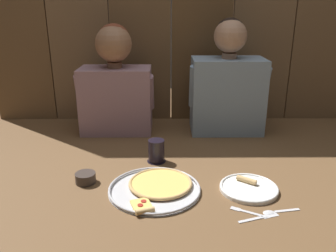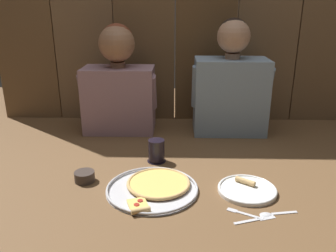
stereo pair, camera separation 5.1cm
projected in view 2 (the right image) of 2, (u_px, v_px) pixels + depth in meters
ground_plane at (173, 172)px, 1.51m from camera, size 3.20×3.20×0.00m
pizza_tray at (155, 187)px, 1.37m from camera, size 0.37×0.37×0.03m
dinner_plate at (247, 189)px, 1.35m from camera, size 0.23×0.23×0.03m
drinking_glass at (156, 151)px, 1.60m from camera, size 0.09×0.09×0.11m
dipping_bowl at (85, 176)px, 1.42m from camera, size 0.08×0.08×0.04m
table_fork at (243, 213)px, 1.21m from camera, size 0.12×0.07×0.01m
table_knife at (255, 220)px, 1.17m from camera, size 0.15×0.06×0.01m
table_spoon at (272, 213)px, 1.20m from camera, size 0.14×0.04×0.01m
diner_left at (119, 84)px, 1.92m from camera, size 0.43×0.23×0.60m
diner_right at (231, 84)px, 1.91m from camera, size 0.44×0.24×0.63m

